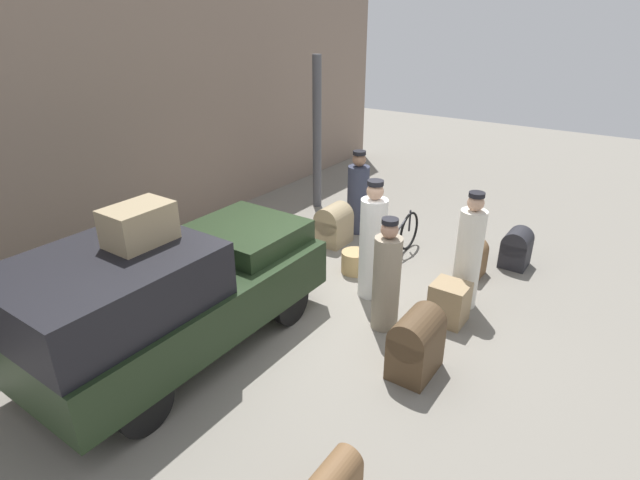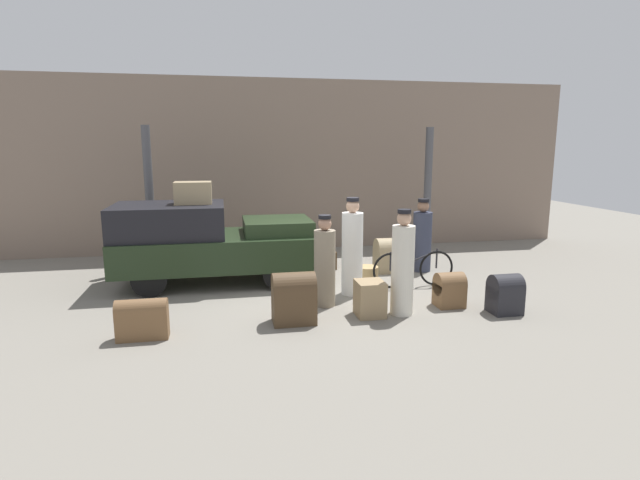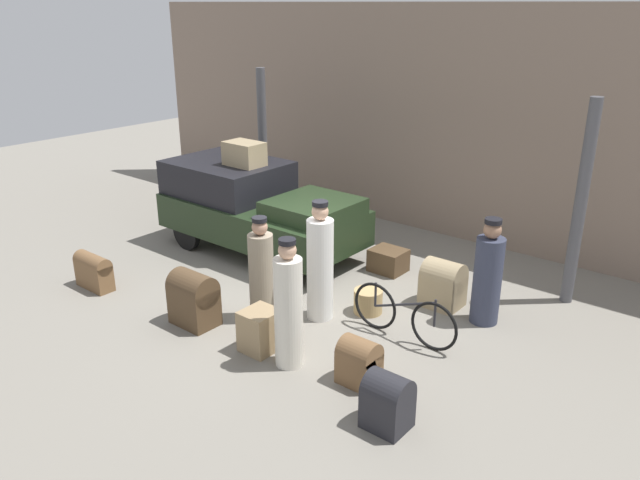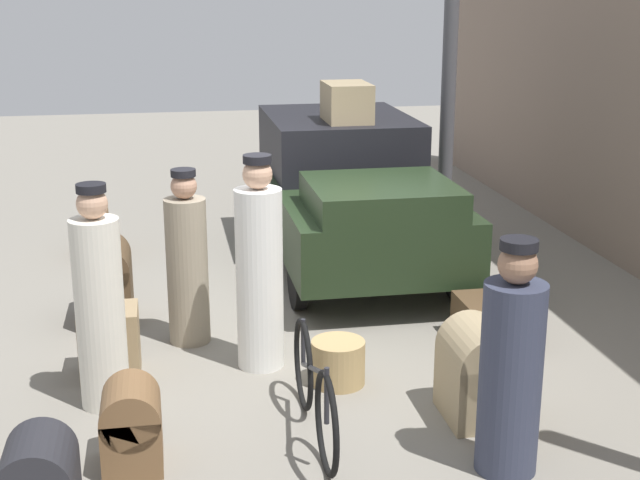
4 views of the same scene
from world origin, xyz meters
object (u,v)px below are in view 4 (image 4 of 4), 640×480
porter_standing_middle (511,369)px  trunk_wicker_pale (131,424)px  truck (350,189)px  suitcase_small_leather (110,342)px  suitcase_tan_flat (487,320)px  porter_carrying_trunk (187,265)px  trunk_large_brown (106,279)px  wicker_basket (338,362)px  trunk_on_truck_roof (347,102)px  porter_with_bicycle (259,272)px  bicycle (314,390)px  conductor_in_dark_uniform (100,307)px  suitcase_black_upright (479,371)px  trunk_umber_medium (95,229)px

porter_standing_middle → trunk_wicker_pale: (-0.50, -2.49, -0.43)m
truck → suitcase_small_leather: size_ratio=6.66×
suitcase_tan_flat → trunk_wicker_pale: bearing=-62.5°
trunk_wicker_pale → suitcase_tan_flat: trunk_wicker_pale is taller
porter_carrying_trunk → trunk_large_brown: (-0.66, -0.76, -0.31)m
wicker_basket → trunk_on_truck_roof: (-3.41, 0.78, 1.67)m
porter_standing_middle → suitcase_small_leather: porter_standing_middle is taller
porter_with_bicycle → trunk_large_brown: 1.92m
porter_with_bicycle → bicycle: bearing=10.0°
conductor_in_dark_uniform → suitcase_small_leather: (-0.55, 0.02, -0.52)m
bicycle → wicker_basket: bicycle is taller
porter_standing_middle → porter_with_bicycle: size_ratio=0.88×
trunk_large_brown → suitcase_tan_flat: bearing=71.6°
wicker_basket → trunk_large_brown: trunk_large_brown is taller
trunk_large_brown → trunk_wicker_pale: bearing=6.0°
suitcase_tan_flat → trunk_large_brown: bearing=-108.4°
wicker_basket → trunk_wicker_pale: (1.01, -1.64, 0.12)m
trunk_on_truck_roof → porter_standing_middle: bearing=0.9°
trunk_wicker_pale → trunk_on_truck_roof: bearing=151.4°
conductor_in_dark_uniform → suitcase_black_upright: size_ratio=2.33×
trunk_large_brown → porter_with_bicycle: bearing=45.9°
porter_standing_middle → trunk_wicker_pale: porter_standing_middle is taller
truck → trunk_umber_medium: 3.13m
suitcase_tan_flat → trunk_umber_medium: bearing=-132.7°
bicycle → suitcase_tan_flat: (-1.49, 1.87, -0.16)m
wicker_basket → trunk_on_truck_roof: trunk_on_truck_roof is taller
porter_with_bicycle → porter_carrying_trunk: 0.88m
suitcase_small_leather → suitcase_black_upright: size_ratio=0.78×
porter_standing_middle → truck: bearing=-179.0°
suitcase_tan_flat → trunk_on_truck_roof: 3.31m
wicker_basket → porter_with_bicycle: bearing=-129.5°
suitcase_small_leather → suitcase_tan_flat: (-0.13, 3.37, -0.09)m
wicker_basket → suitcase_tan_flat: suitcase_tan_flat is taller
porter_standing_middle → trunk_umber_medium: (-5.57, -3.03, -0.42)m
conductor_in_dark_uniform → trunk_umber_medium: conductor_in_dark_uniform is taller
porter_carrying_trunk → trunk_umber_medium: bearing=-161.0°
truck → bicycle: truck is taller
wicker_basket → porter_standing_middle: 1.82m
bicycle → porter_with_bicycle: bearing=-170.0°
porter_with_bicycle → trunk_large_brown: size_ratio=2.24×
porter_with_bicycle → suitcase_tan_flat: porter_with_bicycle is taller
wicker_basket → porter_carrying_trunk: (-1.13, -1.16, 0.55)m
trunk_umber_medium → trunk_on_truck_roof: trunk_on_truck_roof is taller
truck → wicker_basket: bearing=-13.7°
truck → wicker_basket: truck is taller
conductor_in_dark_uniform → porter_with_bicycle: size_ratio=0.96×
porter_carrying_trunk → trunk_large_brown: bearing=-130.7°
trunk_on_truck_roof → suitcase_small_leather: bearing=-42.1°
bicycle → suitcase_black_upright: (-0.08, 1.27, 0.01)m
bicycle → trunk_wicker_pale: (0.16, -1.29, -0.06)m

